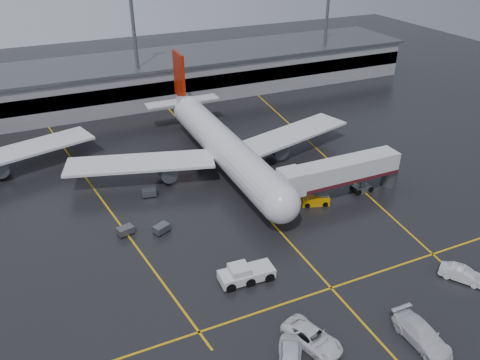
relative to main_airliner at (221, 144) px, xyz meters
name	(u,v)px	position (x,y,z in m)	size (l,w,h in m)	color
ground	(247,195)	(0.00, -9.70, -4.21)	(220.00, 220.00, 0.00)	black
apron_line_centre	(247,195)	(0.00, -9.70, -4.20)	(0.25, 90.00, 0.02)	gold
apron_line_stop	(331,288)	(0.00, -31.70, -4.20)	(60.00, 0.25, 0.02)	gold
apron_line_left	(96,192)	(-20.00, 0.30, -4.20)	(0.25, 70.00, 0.02)	gold
apron_line_right	(315,147)	(18.00, 0.30, -4.20)	(0.25, 70.00, 0.02)	gold
terminal	(155,78)	(0.00, 38.23, 0.11)	(122.00, 19.00, 8.60)	gray
light_mast_mid	(135,39)	(-5.00, 32.30, 10.27)	(3.00, 1.20, 25.45)	#595B60
light_mast_right	(327,20)	(40.00, 32.30, 10.27)	(3.00, 1.20, 25.45)	#595B60
main_airliner	(221,144)	(0.00, 0.00, 0.00)	(48.80, 45.60, 14.10)	silver
jet_bridge	(341,173)	(11.87, -15.70, -0.28)	(19.90, 3.40, 6.05)	silver
pushback_tractor	(245,274)	(-8.11, -26.56, -3.32)	(6.34, 2.95, 2.22)	silver
belt_loader	(315,200)	(7.76, -15.95, -3.60)	(4.20, 2.78, 2.46)	orange
service_van_a	(312,338)	(-6.18, -37.59, -3.35)	(2.85, 6.19, 1.72)	white
service_van_b	(422,335)	(3.53, -41.69, -3.25)	(2.69, 6.61, 1.92)	silver
service_van_c	(462,274)	(14.13, -36.59, -3.40)	(1.71, 4.92, 1.62)	silver
service_van_d	(290,359)	(-9.36, -38.96, -3.28)	(2.19, 5.45, 1.86)	white
baggage_cart_a	(161,228)	(-14.05, -13.69, -3.58)	(2.36, 2.02, 1.12)	#595B60
baggage_cart_b	(125,230)	(-18.38, -12.21, -3.58)	(2.25, 1.74, 1.12)	#595B60
baggage_cart_c	(149,192)	(-13.09, -4.12, -3.58)	(2.20, 1.64, 1.12)	#595B60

